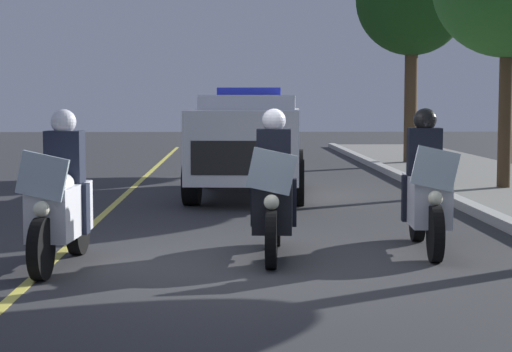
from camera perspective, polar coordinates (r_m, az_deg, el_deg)
ground_plane at (r=9.89m, az=0.15°, el=-5.65°), size 80.00×80.00×0.00m
lane_stripe_center at (r=10.08m, az=-13.26°, el=-5.55°), size 48.00×0.12×0.01m
police_motorcycle_lead_left at (r=9.81m, az=-12.56°, el=-1.72°), size 2.14×0.62×1.72m
police_motorcycle_lead_right at (r=10.18m, az=1.13°, el=-1.36°), size 2.14×0.62×1.72m
police_motorcycle_trailing at (r=10.77m, az=10.98°, el=-1.10°), size 2.14×0.62×1.72m
police_suv at (r=16.63m, az=-0.47°, el=2.37°), size 5.03×2.37×2.05m
tree_behind_suv at (r=24.78m, az=10.11°, el=11.16°), size 3.08×3.08×6.00m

